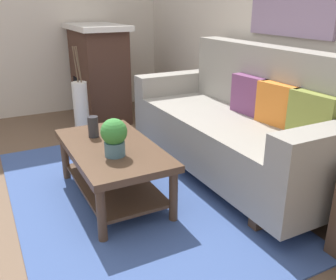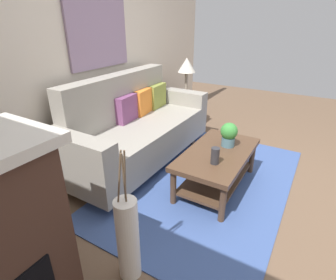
{
  "view_description": "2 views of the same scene",
  "coord_description": "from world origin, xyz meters",
  "px_view_note": "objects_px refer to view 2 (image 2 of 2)",
  "views": [
    {
      "loc": [
        2.37,
        -0.41,
        1.42
      ],
      "look_at": [
        0.18,
        0.73,
        0.48
      ],
      "focal_mm": 39.11,
      "sensor_mm": 36.0,
      "label": 1
    },
    {
      "loc": [
        -2.37,
        -0.43,
        1.68
      ],
      "look_at": [
        -0.23,
        0.85,
        0.53
      ],
      "focal_mm": 28.26,
      "sensor_mm": 36.0,
      "label": 2
    }
  ],
  "objects_px": {
    "throw_pillow_orange": "(143,102)",
    "floor_vase": "(128,240)",
    "tabletop_vase": "(215,156)",
    "framed_painting": "(98,28)",
    "throw_pillow_olive": "(157,96)",
    "couch": "(136,129)",
    "table_lamp": "(187,67)",
    "coffee_table": "(217,161)",
    "throw_pillow_plum": "(127,108)",
    "potted_plant_tabletop": "(229,134)",
    "side_table": "(185,110)"
  },
  "relations": [
    {
      "from": "throw_pillow_plum",
      "to": "table_lamp",
      "type": "distance_m",
      "value": 1.41
    },
    {
      "from": "tabletop_vase",
      "to": "framed_painting",
      "type": "bearing_deg",
      "value": 79.53
    },
    {
      "from": "coffee_table",
      "to": "floor_vase",
      "type": "height_order",
      "value": "floor_vase"
    },
    {
      "from": "throw_pillow_plum",
      "to": "tabletop_vase",
      "type": "xyz_separation_m",
      "value": [
        -0.3,
        -1.27,
        -0.17
      ]
    },
    {
      "from": "throw_pillow_plum",
      "to": "potted_plant_tabletop",
      "type": "xyz_separation_m",
      "value": [
        0.13,
        -1.25,
        -0.11
      ]
    },
    {
      "from": "potted_plant_tabletop",
      "to": "side_table",
      "type": "distance_m",
      "value": 1.72
    },
    {
      "from": "throw_pillow_orange",
      "to": "framed_painting",
      "type": "relative_size",
      "value": 0.39
    },
    {
      "from": "coffee_table",
      "to": "floor_vase",
      "type": "bearing_deg",
      "value": 174.75
    },
    {
      "from": "throw_pillow_orange",
      "to": "floor_vase",
      "type": "xyz_separation_m",
      "value": [
        -1.72,
        -1.09,
        -0.36
      ]
    },
    {
      "from": "tabletop_vase",
      "to": "framed_painting",
      "type": "height_order",
      "value": "framed_painting"
    },
    {
      "from": "side_table",
      "to": "coffee_table",
      "type": "bearing_deg",
      "value": -142.09
    },
    {
      "from": "table_lamp",
      "to": "potted_plant_tabletop",
      "type": "bearing_deg",
      "value": -137.25
    },
    {
      "from": "couch",
      "to": "potted_plant_tabletop",
      "type": "xyz_separation_m",
      "value": [
        0.13,
        -1.13,
        0.14
      ]
    },
    {
      "from": "throw_pillow_plum",
      "to": "table_lamp",
      "type": "relative_size",
      "value": 0.63
    },
    {
      "from": "throw_pillow_plum",
      "to": "potted_plant_tabletop",
      "type": "relative_size",
      "value": 1.37
    },
    {
      "from": "throw_pillow_olive",
      "to": "tabletop_vase",
      "type": "height_order",
      "value": "throw_pillow_olive"
    },
    {
      "from": "throw_pillow_orange",
      "to": "framed_painting",
      "type": "bearing_deg",
      "value": 134.24
    },
    {
      "from": "potted_plant_tabletop",
      "to": "throw_pillow_plum",
      "type": "bearing_deg",
      "value": 95.95
    },
    {
      "from": "coffee_table",
      "to": "potted_plant_tabletop",
      "type": "xyz_separation_m",
      "value": [
        0.18,
        -0.04,
        0.26
      ]
    },
    {
      "from": "throw_pillow_orange",
      "to": "coffee_table",
      "type": "bearing_deg",
      "value": -107.56
    },
    {
      "from": "throw_pillow_plum",
      "to": "throw_pillow_olive",
      "type": "height_order",
      "value": "same"
    },
    {
      "from": "throw_pillow_orange",
      "to": "throw_pillow_plum",
      "type": "bearing_deg",
      "value": 180.0
    },
    {
      "from": "throw_pillow_orange",
      "to": "throw_pillow_olive",
      "type": "relative_size",
      "value": 1.0
    },
    {
      "from": "couch",
      "to": "coffee_table",
      "type": "distance_m",
      "value": 1.1
    },
    {
      "from": "potted_plant_tabletop",
      "to": "floor_vase",
      "type": "relative_size",
      "value": 0.41
    },
    {
      "from": "floor_vase",
      "to": "framed_painting",
      "type": "xyz_separation_m",
      "value": [
        1.39,
        1.43,
        1.27
      ]
    },
    {
      "from": "throw_pillow_orange",
      "to": "floor_vase",
      "type": "relative_size",
      "value": 0.56
    },
    {
      "from": "throw_pillow_olive",
      "to": "potted_plant_tabletop",
      "type": "distance_m",
      "value": 1.37
    },
    {
      "from": "throw_pillow_orange",
      "to": "framed_painting",
      "type": "height_order",
      "value": "framed_painting"
    },
    {
      "from": "throw_pillow_plum",
      "to": "throw_pillow_orange",
      "type": "bearing_deg",
      "value": 0.0
    },
    {
      "from": "throw_pillow_olive",
      "to": "potted_plant_tabletop",
      "type": "relative_size",
      "value": 1.37
    },
    {
      "from": "tabletop_vase",
      "to": "coffee_table",
      "type": "bearing_deg",
      "value": 13.49
    },
    {
      "from": "throw_pillow_orange",
      "to": "floor_vase",
      "type": "bearing_deg",
      "value": -147.52
    },
    {
      "from": "potted_plant_tabletop",
      "to": "table_lamp",
      "type": "relative_size",
      "value": 0.46
    },
    {
      "from": "couch",
      "to": "table_lamp",
      "type": "distance_m",
      "value": 1.49
    },
    {
      "from": "couch",
      "to": "throw_pillow_orange",
      "type": "xyz_separation_m",
      "value": [
        0.33,
        0.13,
        0.25
      ]
    },
    {
      "from": "throw_pillow_orange",
      "to": "coffee_table",
      "type": "height_order",
      "value": "throw_pillow_orange"
    },
    {
      "from": "couch",
      "to": "floor_vase",
      "type": "xyz_separation_m",
      "value": [
        -1.39,
        -0.97,
        -0.11
      ]
    },
    {
      "from": "side_table",
      "to": "floor_vase",
      "type": "distance_m",
      "value": 2.93
    },
    {
      "from": "table_lamp",
      "to": "framed_painting",
      "type": "relative_size",
      "value": 0.62
    },
    {
      "from": "throw_pillow_orange",
      "to": "side_table",
      "type": "xyz_separation_m",
      "value": [
        1.04,
        -0.11,
        -0.4
      ]
    },
    {
      "from": "coffee_table",
      "to": "tabletop_vase",
      "type": "bearing_deg",
      "value": -166.51
    },
    {
      "from": "coffee_table",
      "to": "framed_painting",
      "type": "distance_m",
      "value": 2.01
    },
    {
      "from": "coffee_table",
      "to": "framed_painting",
      "type": "xyz_separation_m",
      "value": [
        0.05,
        1.56,
        1.27
      ]
    },
    {
      "from": "throw_pillow_olive",
      "to": "potted_plant_tabletop",
      "type": "height_order",
      "value": "throw_pillow_olive"
    },
    {
      "from": "couch",
      "to": "throw_pillow_olive",
      "type": "height_order",
      "value": "couch"
    },
    {
      "from": "tabletop_vase",
      "to": "floor_vase",
      "type": "height_order",
      "value": "floor_vase"
    },
    {
      "from": "table_lamp",
      "to": "framed_painting",
      "type": "height_order",
      "value": "framed_painting"
    },
    {
      "from": "tabletop_vase",
      "to": "framed_painting",
      "type": "distance_m",
      "value": 1.96
    },
    {
      "from": "framed_painting",
      "to": "coffee_table",
      "type": "bearing_deg",
      "value": -91.94
    }
  ]
}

